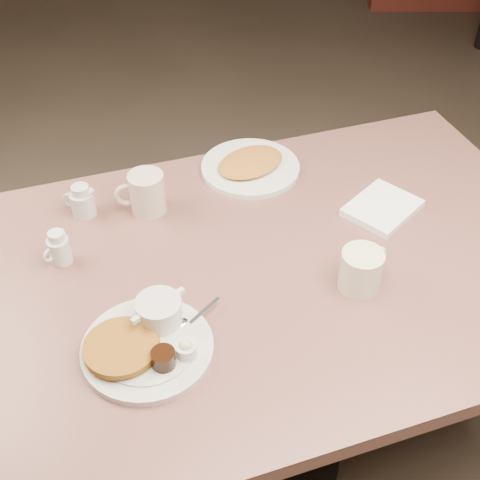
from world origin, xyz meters
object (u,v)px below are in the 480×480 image
object	(u,v)px
coffee_mug_near	(362,269)
coffee_mug_far	(146,193)
diner_table	(243,322)
creamer_left	(59,248)
main_plate	(146,339)
hash_plate	(250,166)
creamer_right	(82,202)

from	to	relation	value
coffee_mug_near	coffee_mug_far	distance (m)	0.53
diner_table	creamer_left	world-z (taller)	creamer_left
main_plate	hash_plate	world-z (taller)	main_plate
coffee_mug_near	creamer_right	world-z (taller)	coffee_mug_near
diner_table	hash_plate	size ratio (longest dim) A/B	4.60
coffee_mug_near	creamer_right	xyz separation A→B (m)	(-0.51, 0.42, -0.01)
coffee_mug_near	hash_plate	distance (m)	0.47
diner_table	hash_plate	xyz separation A→B (m)	(0.14, 0.34, 0.18)
diner_table	main_plate	size ratio (longest dim) A/B	4.53
hash_plate	creamer_left	bearing A→B (deg)	-159.50
main_plate	creamer_right	size ratio (longest dim) A/B	4.14
coffee_mug_far	creamer_right	bearing A→B (deg)	167.12
creamer_left	main_plate	bearing A→B (deg)	-67.03
main_plate	hash_plate	bearing A→B (deg)	51.92
main_plate	hash_plate	distance (m)	0.61
main_plate	coffee_mug_near	xyz separation A→B (m)	(0.46, 0.02, 0.02)
diner_table	coffee_mug_far	bearing A→B (deg)	118.89
coffee_mug_near	hash_plate	world-z (taller)	coffee_mug_near
coffee_mug_near	creamer_left	bearing A→B (deg)	154.67
coffee_mug_far	creamer_left	size ratio (longest dim) A/B	1.56
creamer_left	creamer_right	xyz separation A→B (m)	(0.07, 0.15, -0.00)
diner_table	main_plate	world-z (taller)	main_plate
creamer_left	hash_plate	size ratio (longest dim) A/B	0.25
main_plate	coffee_mug_near	world-z (taller)	coffee_mug_near
main_plate	hash_plate	xyz separation A→B (m)	(0.38, 0.48, -0.01)
diner_table	creamer_left	bearing A→B (deg)	156.95
creamer_left	creamer_right	size ratio (longest dim) A/B	1.00
creamer_right	hash_plate	xyz separation A→B (m)	(0.43, 0.04, -0.02)
creamer_left	coffee_mug_far	bearing A→B (deg)	27.68
main_plate	creamer_right	distance (m)	0.44
coffee_mug_far	creamer_left	xyz separation A→B (m)	(-0.22, -0.11, -0.01)
coffee_mug_near	coffee_mug_far	size ratio (longest dim) A/B	1.07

